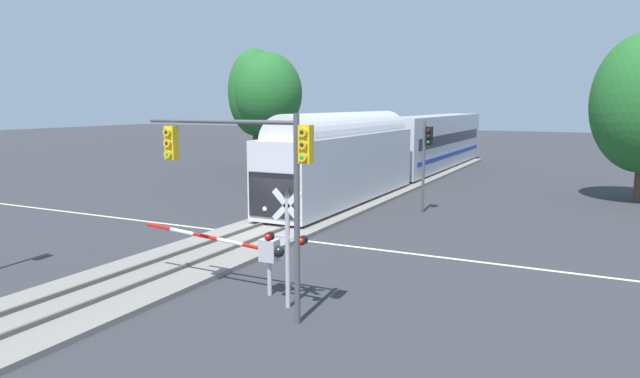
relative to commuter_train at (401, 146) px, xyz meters
name	(u,v)px	position (x,y,z in m)	size (l,w,h in m)	color
ground_plane	(261,235)	(0.00, -19.75, -2.78)	(220.00, 220.00, 0.00)	#333338
road_centre_stripe	(261,235)	(0.00, -19.75, -2.77)	(44.00, 0.20, 0.01)	beige
railway_track	(261,233)	(0.00, -19.75, -2.68)	(4.40, 80.00, 0.32)	gray
commuter_train	(401,146)	(0.00, 0.00, 0.00)	(3.04, 40.13, 5.16)	silver
crossing_gate_near	(254,249)	(4.09, -26.55, -1.35)	(5.51, 0.40, 1.87)	#B7B7BC
crossing_signal_mast	(287,234)	(5.73, -27.29, -0.54)	(1.36, 0.44, 3.65)	#B2B2B7
crossing_gate_far	(268,182)	(-3.84, -12.96, -1.38)	(6.59, 0.40, 1.80)	#B7B7BC
traffic_signal_near_right	(250,163)	(5.12, -28.21, 1.57)	(5.42, 0.38, 5.72)	#4C4C51
traffic_signal_far_side	(426,152)	(5.12, -11.06, 0.61)	(0.53, 0.38, 5.05)	#4C4C51
pine_left_background	(255,93)	(-15.11, 3.06, 4.18)	(4.91, 4.91, 10.94)	brown
oak_behind_train	(268,94)	(-10.06, -2.76, 3.99)	(5.28, 5.28, 9.96)	#4C3828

